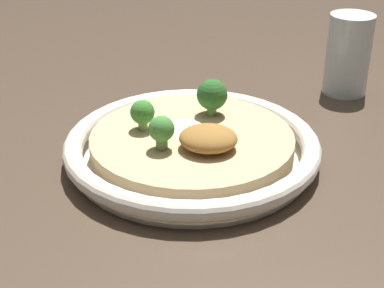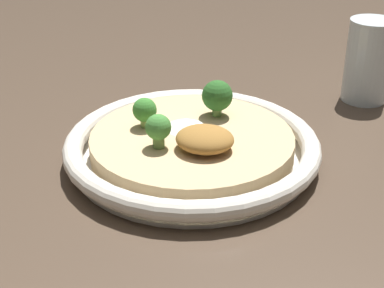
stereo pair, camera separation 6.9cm
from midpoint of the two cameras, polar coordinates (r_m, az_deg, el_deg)
name	(u,v)px [view 2 (the right image)]	position (r m, az deg, el deg)	size (l,w,h in m)	color
ground_plane	(192,160)	(0.70, 2.82, -1.65)	(6.00, 6.00, 0.00)	#47382B
risotto_bowl	(192,146)	(0.69, 2.86, -0.32)	(0.30, 0.30, 0.03)	silver
cheese_sprinkle	(186,123)	(0.70, 2.21, 1.98)	(0.05, 0.05, 0.01)	white
crispy_onion_garnish	(205,139)	(0.65, 4.30, 0.39)	(0.07, 0.06, 0.03)	olive
broccoli_front_right	(145,111)	(0.69, -1.79, 3.19)	(0.03, 0.03, 0.04)	#84A856
broccoli_back	(158,129)	(0.64, -0.25, 1.43)	(0.03, 0.03, 0.04)	#668E47
broccoli_front_left	(217,96)	(0.72, 5.20, 4.58)	(0.04, 0.04, 0.05)	#668E47
drinking_glass	(368,61)	(0.89, 18.90, 7.60)	(0.06, 0.06, 0.12)	silver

